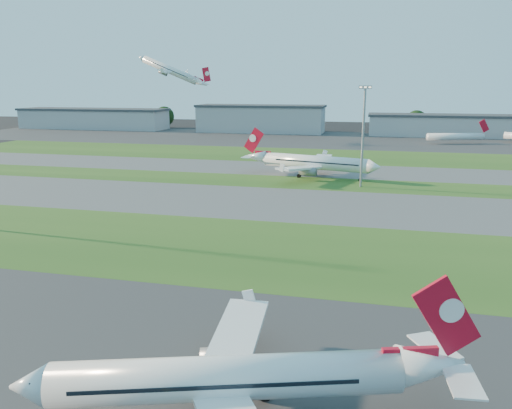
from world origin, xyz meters
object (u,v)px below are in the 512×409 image
(airliner_taxiing, at_px, (313,163))
(airliner_parked, at_px, (232,379))
(light_mast_centre, at_px, (363,130))
(mini_jet_near, at_px, (456,136))

(airliner_taxiing, bearing_deg, airliner_parked, 108.43)
(airliner_taxiing, xyz_separation_m, light_mast_centre, (13.77, -11.12, 10.56))
(mini_jet_near, bearing_deg, airliner_taxiing, -134.84)
(mini_jet_near, height_order, light_mast_centre, light_mast_centre)
(airliner_parked, height_order, airliner_taxiing, airliner_taxiing)
(airliner_parked, bearing_deg, light_mast_centre, 68.42)
(airliner_parked, height_order, mini_jet_near, airliner_parked)
(airliner_taxiing, height_order, mini_jet_near, airliner_taxiing)
(mini_jet_near, xyz_separation_m, light_mast_centre, (-38.83, -111.34, 11.53))
(airliner_taxiing, distance_m, mini_jet_near, 113.19)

